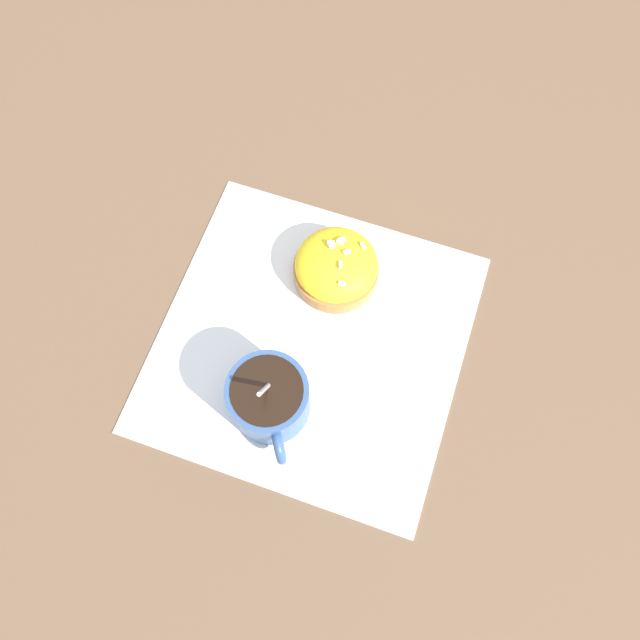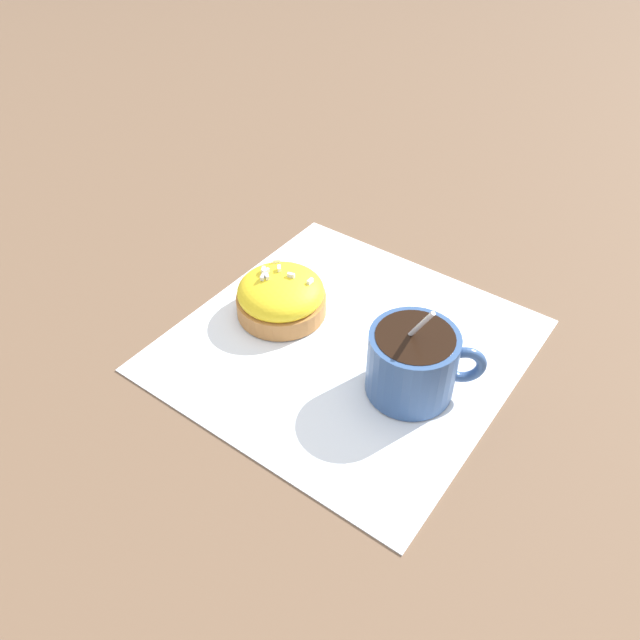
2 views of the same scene
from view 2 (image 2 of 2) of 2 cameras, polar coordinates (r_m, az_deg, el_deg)
name	(u,v)px [view 2 (image 2 of 2)]	position (r m, az deg, el deg)	size (l,w,h in m)	color
ground_plane	(346,346)	(0.59, 2.42, -2.35)	(3.00, 3.00, 0.00)	brown
paper_napkin	(346,344)	(0.59, 2.42, -2.25)	(0.33, 0.33, 0.00)	white
coffee_cup	(414,361)	(0.53, 8.57, -3.72)	(0.09, 0.08, 0.09)	#335184
frosted_pastry	(281,296)	(0.61, -3.59, 2.21)	(0.09, 0.09, 0.05)	#B2753D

